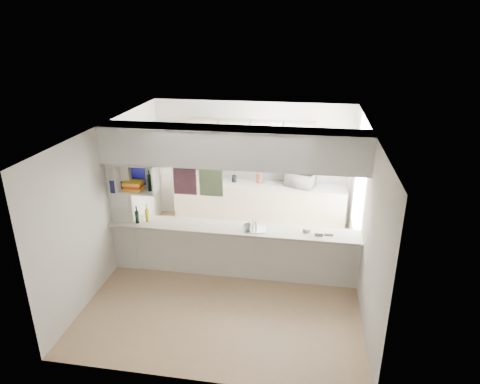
% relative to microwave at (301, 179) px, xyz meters
% --- Properties ---
extents(floor, '(4.80, 4.80, 0.00)m').
position_rel_microwave_xyz_m(floor, '(-1.05, -2.11, -1.08)').
color(floor, tan).
rests_on(floor, ground).
extents(ceiling, '(4.80, 4.80, 0.00)m').
position_rel_microwave_xyz_m(ceiling, '(-1.05, -2.11, 1.52)').
color(ceiling, white).
rests_on(ceiling, wall_back).
extents(wall_back, '(4.20, 0.00, 4.20)m').
position_rel_microwave_xyz_m(wall_back, '(-1.05, 0.29, 0.22)').
color(wall_back, silver).
rests_on(wall_back, floor).
extents(wall_left, '(0.00, 4.80, 4.80)m').
position_rel_microwave_xyz_m(wall_left, '(-3.15, -2.11, 0.22)').
color(wall_left, silver).
rests_on(wall_left, floor).
extents(wall_right, '(0.00, 4.80, 4.80)m').
position_rel_microwave_xyz_m(wall_right, '(1.05, -2.11, 0.22)').
color(wall_right, silver).
rests_on(wall_right, floor).
extents(servery_partition, '(4.20, 0.50, 2.60)m').
position_rel_microwave_xyz_m(servery_partition, '(-1.23, -2.11, 0.58)').
color(servery_partition, silver).
rests_on(servery_partition, floor).
extents(cubby_shelf, '(0.65, 0.35, 0.50)m').
position_rel_microwave_xyz_m(cubby_shelf, '(-2.62, -2.17, 0.63)').
color(cubby_shelf, white).
rests_on(cubby_shelf, bulkhead).
extents(kitchen_run, '(3.60, 0.63, 2.24)m').
position_rel_microwave_xyz_m(kitchen_run, '(-0.89, 0.03, -0.25)').
color(kitchen_run, beige).
rests_on(kitchen_run, floor).
extents(microwave, '(0.67, 0.55, 0.32)m').
position_rel_microwave_xyz_m(microwave, '(0.00, 0.00, 0.00)').
color(microwave, white).
rests_on(microwave, bench_top).
extents(bowl, '(0.27, 0.27, 0.07)m').
position_rel_microwave_xyz_m(bowl, '(0.01, -0.03, 0.19)').
color(bowl, '#0E0E9A').
rests_on(bowl, microwave).
extents(dish_rack, '(0.40, 0.33, 0.19)m').
position_rel_microwave_xyz_m(dish_rack, '(-0.68, -2.14, -0.08)').
color(dish_rack, silver).
rests_on(dish_rack, breakfast_bar).
extents(cup, '(0.14, 0.14, 0.10)m').
position_rel_microwave_xyz_m(cup, '(-0.80, -2.17, -0.09)').
color(cup, white).
rests_on(cup, dish_rack).
extents(wine_bottles, '(0.22, 0.15, 0.33)m').
position_rel_microwave_xyz_m(wine_bottles, '(-2.60, -2.16, -0.04)').
color(wine_bottles, black).
rests_on(wine_bottles, breakfast_bar).
extents(plastic_tubs, '(0.49, 0.22, 0.07)m').
position_rel_microwave_xyz_m(plastic_tubs, '(0.26, -2.11, -0.13)').
color(plastic_tubs, silver).
rests_on(plastic_tubs, breakfast_bar).
extents(utensil_jar, '(0.10, 0.10, 0.14)m').
position_rel_microwave_xyz_m(utensil_jar, '(-1.41, 0.04, -0.09)').
color(utensil_jar, black).
rests_on(utensil_jar, bench_top).
extents(knife_block, '(0.12, 0.11, 0.20)m').
position_rel_microwave_xyz_m(knife_block, '(-0.88, 0.07, -0.06)').
color(knife_block, brown).
rests_on(knife_block, bench_top).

